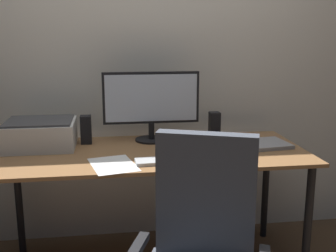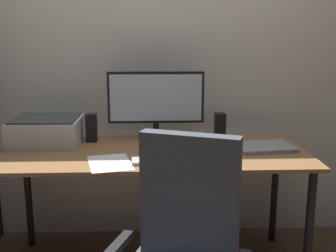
{
  "view_description": "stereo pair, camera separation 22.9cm",
  "coord_description": "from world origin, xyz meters",
  "px_view_note": "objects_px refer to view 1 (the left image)",
  "views": [
    {
      "loc": [
        -0.23,
        -2.25,
        1.39
      ],
      "look_at": [
        0.09,
        -0.04,
        0.89
      ],
      "focal_mm": 44.46,
      "sensor_mm": 36.0,
      "label": 1
    },
    {
      "loc": [
        0.0,
        -2.27,
        1.39
      ],
      "look_at": [
        0.09,
        -0.04,
        0.89
      ],
      "focal_mm": 44.46,
      "sensor_mm": 36.0,
      "label": 2
    }
  ],
  "objects_px": {
    "mouse": "(209,156)",
    "coffee_mug": "(171,142)",
    "monitor": "(151,101)",
    "speaker_left": "(86,130)",
    "printer": "(40,134)",
    "laptop": "(260,144)",
    "keyboard": "(163,161)",
    "desk": "(152,164)",
    "speaker_right": "(214,126)"
  },
  "relations": [
    {
      "from": "keyboard",
      "to": "coffee_mug",
      "type": "xyz_separation_m",
      "value": [
        0.07,
        0.24,
        0.04
      ]
    },
    {
      "from": "mouse",
      "to": "coffee_mug",
      "type": "bearing_deg",
      "value": 118.65
    },
    {
      "from": "desk",
      "to": "keyboard",
      "type": "distance_m",
      "value": 0.24
    },
    {
      "from": "monitor",
      "to": "laptop",
      "type": "xyz_separation_m",
      "value": [
        0.62,
        -0.22,
        -0.23
      ]
    },
    {
      "from": "desk",
      "to": "monitor",
      "type": "relative_size",
      "value": 2.98
    },
    {
      "from": "desk",
      "to": "laptop",
      "type": "height_order",
      "value": "laptop"
    },
    {
      "from": "mouse",
      "to": "printer",
      "type": "bearing_deg",
      "value": 147.15
    },
    {
      "from": "printer",
      "to": "speaker_left",
      "type": "bearing_deg",
      "value": 10.88
    },
    {
      "from": "desk",
      "to": "mouse",
      "type": "bearing_deg",
      "value": -34.48
    },
    {
      "from": "speaker_right",
      "to": "laptop",
      "type": "bearing_deg",
      "value": -43.01
    },
    {
      "from": "laptop",
      "to": "speaker_left",
      "type": "distance_m",
      "value": 1.04
    },
    {
      "from": "mouse",
      "to": "laptop",
      "type": "relative_size",
      "value": 0.3
    },
    {
      "from": "keyboard",
      "to": "speaker_right",
      "type": "relative_size",
      "value": 1.71
    },
    {
      "from": "coffee_mug",
      "to": "speaker_right",
      "type": "xyz_separation_m",
      "value": [
        0.31,
        0.21,
        0.04
      ]
    },
    {
      "from": "monitor",
      "to": "mouse",
      "type": "relative_size",
      "value": 6.1
    },
    {
      "from": "speaker_left",
      "to": "printer",
      "type": "height_order",
      "value": "speaker_left"
    },
    {
      "from": "laptop",
      "to": "printer",
      "type": "distance_m",
      "value": 1.29
    },
    {
      "from": "mouse",
      "to": "speaker_right",
      "type": "relative_size",
      "value": 0.56
    },
    {
      "from": "monitor",
      "to": "keyboard",
      "type": "height_order",
      "value": "monitor"
    },
    {
      "from": "laptop",
      "to": "speaker_right",
      "type": "height_order",
      "value": "speaker_right"
    },
    {
      "from": "mouse",
      "to": "coffee_mug",
      "type": "height_order",
      "value": "coffee_mug"
    },
    {
      "from": "keyboard",
      "to": "monitor",
      "type": "bearing_deg",
      "value": 89.17
    },
    {
      "from": "keyboard",
      "to": "printer",
      "type": "height_order",
      "value": "printer"
    },
    {
      "from": "coffee_mug",
      "to": "printer",
      "type": "xyz_separation_m",
      "value": [
        -0.74,
        0.16,
        0.04
      ]
    },
    {
      "from": "keyboard",
      "to": "laptop",
      "type": "distance_m",
      "value": 0.65
    },
    {
      "from": "keyboard",
      "to": "mouse",
      "type": "height_order",
      "value": "mouse"
    },
    {
      "from": "coffee_mug",
      "to": "monitor",
      "type": "bearing_deg",
      "value": 112.48
    },
    {
      "from": "speaker_left",
      "to": "speaker_right",
      "type": "height_order",
      "value": "same"
    },
    {
      "from": "desk",
      "to": "speaker_right",
      "type": "relative_size",
      "value": 10.27
    },
    {
      "from": "printer",
      "to": "speaker_right",
      "type": "bearing_deg",
      "value": 2.72
    },
    {
      "from": "speaker_right",
      "to": "printer",
      "type": "relative_size",
      "value": 0.43
    },
    {
      "from": "mouse",
      "to": "printer",
      "type": "relative_size",
      "value": 0.24
    },
    {
      "from": "speaker_left",
      "to": "laptop",
      "type": "bearing_deg",
      "value": -11.7
    },
    {
      "from": "desk",
      "to": "coffee_mug",
      "type": "distance_m",
      "value": 0.17
    },
    {
      "from": "mouse",
      "to": "coffee_mug",
      "type": "distance_m",
      "value": 0.28
    },
    {
      "from": "keyboard",
      "to": "speaker_right",
      "type": "height_order",
      "value": "speaker_right"
    },
    {
      "from": "speaker_left",
      "to": "speaker_right",
      "type": "relative_size",
      "value": 1.0
    },
    {
      "from": "coffee_mug",
      "to": "speaker_left",
      "type": "height_order",
      "value": "speaker_left"
    },
    {
      "from": "monitor",
      "to": "laptop",
      "type": "bearing_deg",
      "value": -19.37
    },
    {
      "from": "coffee_mug",
      "to": "laptop",
      "type": "distance_m",
      "value": 0.53
    },
    {
      "from": "keyboard",
      "to": "coffee_mug",
      "type": "distance_m",
      "value": 0.25
    },
    {
      "from": "monitor",
      "to": "speaker_left",
      "type": "height_order",
      "value": "monitor"
    },
    {
      "from": "speaker_right",
      "to": "printer",
      "type": "distance_m",
      "value": 1.05
    },
    {
      "from": "keyboard",
      "to": "printer",
      "type": "relative_size",
      "value": 0.72
    },
    {
      "from": "mouse",
      "to": "keyboard",
      "type": "bearing_deg",
      "value": 175.07
    },
    {
      "from": "monitor",
      "to": "printer",
      "type": "relative_size",
      "value": 1.46
    },
    {
      "from": "monitor",
      "to": "mouse",
      "type": "height_order",
      "value": "monitor"
    },
    {
      "from": "laptop",
      "to": "speaker_right",
      "type": "distance_m",
      "value": 0.32
    },
    {
      "from": "mouse",
      "to": "speaker_right",
      "type": "bearing_deg",
      "value": 61.42
    },
    {
      "from": "monitor",
      "to": "speaker_right",
      "type": "relative_size",
      "value": 3.44
    }
  ]
}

